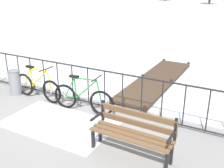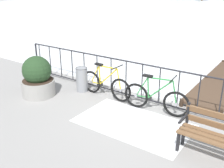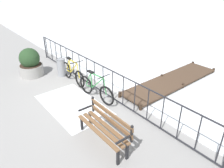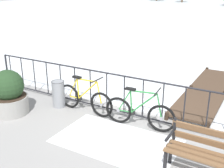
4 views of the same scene
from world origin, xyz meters
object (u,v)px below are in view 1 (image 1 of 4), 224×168
at_px(bicycle_second, 38,87).
at_px(trash_bin, 15,82).
at_px(park_bench, 133,130).
at_px(bicycle_near_railing, 83,98).

distance_m(bicycle_second, trash_bin, 0.82).
bearing_deg(park_bench, bicycle_second, 162.85).
bearing_deg(bicycle_second, trash_bin, -175.47).
xyz_separation_m(park_bench, trash_bin, (-4.24, 0.99, -0.14)).
relative_size(bicycle_second, trash_bin, 2.34).
bearing_deg(trash_bin, bicycle_second, 4.53).
distance_m(bicycle_near_railing, park_bench, 2.12).
bearing_deg(bicycle_second, park_bench, -17.15).
xyz_separation_m(bicycle_near_railing, trash_bin, (-2.38, -0.02, 0.00)).
relative_size(bicycle_second, park_bench, 1.06).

